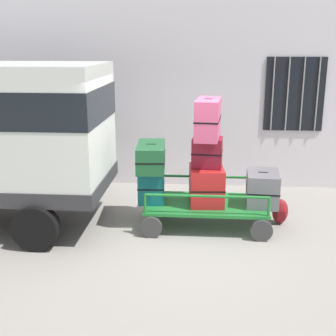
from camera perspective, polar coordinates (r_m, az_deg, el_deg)
The scene contains 11 objects.
ground_plane at distance 7.35m, azimuth 1.00°, elevation -8.65°, with size 40.00×40.00×0.00m, color gray.
building_wall at distance 9.62m, azimuth 2.20°, elevation 12.52°, with size 12.00×0.38×5.00m.
luggage_cart at distance 7.68m, azimuth 4.84°, elevation -4.89°, with size 2.10×1.24×0.40m.
cart_railing at distance 7.57m, azimuth 4.90°, elevation -2.52°, with size 1.99×1.11×0.33m.
suitcase_left_bottom at distance 7.63m, azimuth -2.13°, elevation -2.20°, with size 0.48×0.55×0.58m.
suitcase_left_middle at distance 7.49m, azimuth -2.17°, elevation 1.47°, with size 0.53×0.99×0.43m.
suitcase_midleft_bottom at distance 7.55m, azimuth 4.90°, elevation -2.20°, with size 0.61×0.76×0.63m.
suitcase_midleft_middle at distance 7.44m, azimuth 5.00°, elevation 2.01°, with size 0.53×0.44×0.49m.
suitcase_midleft_top at distance 7.26m, azimuth 5.11°, elevation 6.24°, with size 0.46×0.90×0.64m.
suitcase_center_bottom at distance 7.67m, azimuth 11.89°, elevation -2.52°, with size 0.57×0.77×0.55m.
backpack at distance 7.99m, azimuth 14.07°, elevation -5.39°, with size 0.27×0.22×0.44m.
Camera 1 is at (0.39, -6.68, 3.03)m, focal length 47.95 mm.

